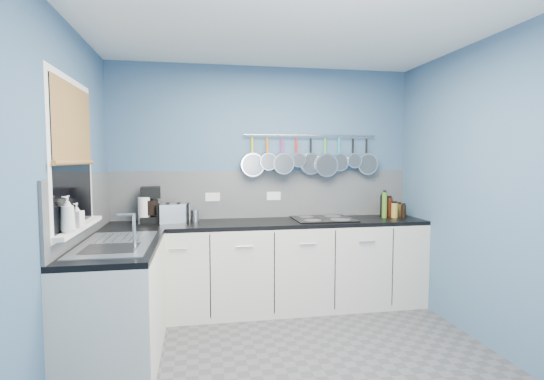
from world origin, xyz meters
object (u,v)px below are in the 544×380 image
object	(u,v)px
soap_bottle_b	(77,215)
paper_towel	(144,210)
coffee_maker	(151,205)
toaster	(173,213)
canister	(195,216)
soap_bottle_a	(67,214)
hob	(323,219)

from	to	relation	value
soap_bottle_b	paper_towel	xyz separation A→B (m)	(0.31, 1.08, -0.11)
coffee_maker	toaster	distance (m)	0.24
canister	soap_bottle_a	bearing A→B (deg)	-120.92
coffee_maker	canister	distance (m)	0.45
coffee_maker	soap_bottle_b	bearing A→B (deg)	-113.56
paper_towel	toaster	world-z (taller)	paper_towel
paper_towel	coffee_maker	bearing A→B (deg)	44.52
soap_bottle_a	soap_bottle_b	distance (m)	0.20
soap_bottle_a	coffee_maker	bearing A→B (deg)	74.55
hob	soap_bottle_b	bearing A→B (deg)	-153.57
toaster	canister	world-z (taller)	toaster
soap_bottle_b	toaster	xyz separation A→B (m)	(0.59, 1.11, -0.14)
soap_bottle_b	canister	bearing A→B (deg)	54.88
hob	canister	bearing A→B (deg)	176.12
coffee_maker	hob	xyz separation A→B (m)	(1.74, -0.09, -0.17)
coffee_maker	hob	distance (m)	1.75
coffee_maker	soap_bottle_a	bearing A→B (deg)	-111.02
toaster	hob	size ratio (longest dim) A/B	0.47
soap_bottle_a	toaster	size ratio (longest dim) A/B	0.83
soap_bottle_a	paper_towel	size ratio (longest dim) A/B	0.93
soap_bottle_b	coffee_maker	distance (m)	1.20
hob	soap_bottle_a	bearing A→B (deg)	-149.41
paper_towel	coffee_maker	distance (m)	0.09
soap_bottle_b	coffee_maker	bearing A→B (deg)	72.01
paper_towel	coffee_maker	size ratio (longest dim) A/B	0.73
coffee_maker	toaster	world-z (taller)	coffee_maker
paper_towel	toaster	size ratio (longest dim) A/B	0.90
soap_bottle_b	paper_towel	distance (m)	1.13
soap_bottle_a	paper_towel	xyz separation A→B (m)	(0.31, 1.28, -0.14)
soap_bottle_b	coffee_maker	xyz separation A→B (m)	(0.37, 1.14, -0.06)
soap_bottle_a	soap_bottle_b	world-z (taller)	soap_bottle_a
soap_bottle_b	canister	world-z (taller)	soap_bottle_b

